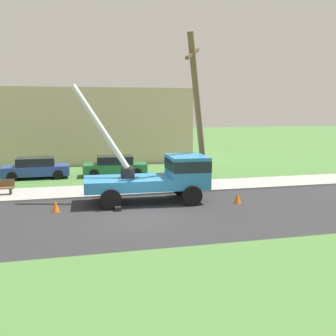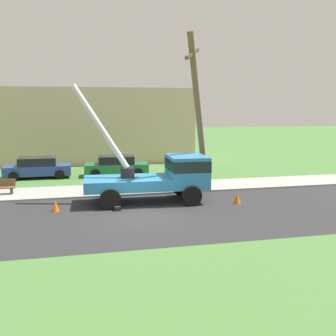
% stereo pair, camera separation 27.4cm
% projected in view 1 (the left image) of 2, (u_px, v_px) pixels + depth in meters
% --- Properties ---
extents(ground_plane, '(120.00, 120.00, 0.00)m').
position_uv_depth(ground_plane, '(112.00, 173.00, 29.32)').
color(ground_plane, '#477538').
extents(road_asphalt, '(80.00, 8.39, 0.01)m').
position_uv_depth(road_asphalt, '(141.00, 216.00, 17.81)').
color(road_asphalt, '#2B2B2D').
rests_on(road_asphalt, ground).
extents(sidewalk_strip, '(80.00, 3.17, 0.10)m').
position_uv_depth(sidewalk_strip, '(124.00, 189.00, 23.35)').
color(sidewalk_strip, '#9E9E99').
rests_on(sidewalk_strip, ground).
extents(utility_truck, '(6.75, 3.21, 5.98)m').
position_uv_depth(utility_truck, '(162.00, 174.00, 20.44)').
color(utility_truck, '#2D84C6').
rests_on(utility_truck, ground).
extents(leaning_utility_pole, '(2.37, 3.15, 8.58)m').
position_uv_depth(leaning_utility_pole, '(198.00, 115.00, 21.28)').
color(leaning_utility_pole, brown).
rests_on(leaning_utility_pole, ground).
extents(traffic_cone_ahead, '(0.36, 0.36, 0.56)m').
position_uv_depth(traffic_cone_ahead, '(237.00, 198.00, 20.19)').
color(traffic_cone_ahead, orange).
rests_on(traffic_cone_ahead, ground).
extents(traffic_cone_behind, '(0.36, 0.36, 0.56)m').
position_uv_depth(traffic_cone_behind, '(56.00, 206.00, 18.52)').
color(traffic_cone_behind, orange).
rests_on(traffic_cone_behind, ground).
extents(parked_sedan_blue, '(4.42, 2.06, 1.42)m').
position_uv_depth(parked_sedan_blue, '(36.00, 168.00, 27.19)').
color(parked_sedan_blue, '#263F99').
rests_on(parked_sedan_blue, ground).
extents(parked_sedan_green, '(4.52, 2.23, 1.42)m').
position_uv_depth(parked_sedan_green, '(115.00, 166.00, 28.13)').
color(parked_sedan_green, '#1E6638').
rests_on(parked_sedan_green, ground).
extents(lowrise_building_backdrop, '(18.00, 6.00, 6.40)m').
position_uv_depth(lowrise_building_backdrop, '(86.00, 125.00, 35.33)').
color(lowrise_building_backdrop, '#C6B293').
rests_on(lowrise_building_backdrop, ground).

